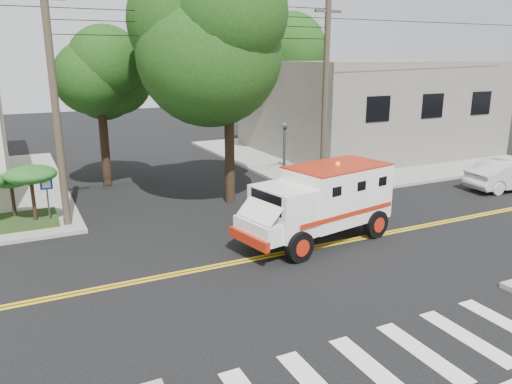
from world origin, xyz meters
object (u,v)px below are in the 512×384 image
parked_sedan (509,175)px  pedestrian_a (334,174)px  armored_truck (321,199)px  pedestrian_b (339,175)px

parked_sedan → pedestrian_a: size_ratio=2.72×
armored_truck → pedestrian_b: bearing=38.2°
armored_truck → pedestrian_a: armored_truck is taller
parked_sedan → armored_truck: bearing=103.8°
parked_sedan → pedestrian_a: 8.88m
pedestrian_a → pedestrian_b: bearing=151.0°
armored_truck → parked_sedan: size_ratio=1.39×
armored_truck → pedestrian_b: armored_truck is taller
pedestrian_b → parked_sedan: bearing=167.2°
parked_sedan → pedestrian_a: bearing=73.9°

